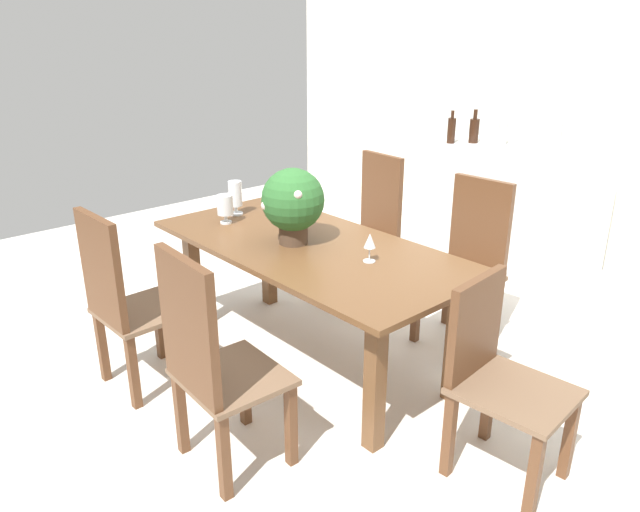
# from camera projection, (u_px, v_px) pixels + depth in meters

# --- Properties ---
(ground_plane) EXTENTS (7.04, 7.04, 0.00)m
(ground_plane) POSITION_uv_depth(u_px,v_px,m) (331.00, 350.00, 3.72)
(ground_plane) COLOR silver
(back_wall) EXTENTS (6.40, 0.10, 2.60)m
(back_wall) POSITION_uv_depth(u_px,v_px,m) (570.00, 100.00, 4.86)
(back_wall) COLOR silver
(back_wall) RESTS_ON ground
(dining_table) EXTENTS (1.91, 0.91, 0.73)m
(dining_table) POSITION_uv_depth(u_px,v_px,m) (310.00, 261.00, 3.39)
(dining_table) COLOR brown
(dining_table) RESTS_ON ground
(chair_near_left) EXTENTS (0.45, 0.44, 1.01)m
(chair_near_left) POSITION_uv_depth(u_px,v_px,m) (122.00, 297.00, 3.14)
(chair_near_left) COLOR brown
(chair_near_left) RESTS_ON ground
(chair_far_right) EXTENTS (0.45, 0.44, 1.02)m
(chair_far_right) POSITION_uv_depth(u_px,v_px,m) (470.00, 256.00, 3.69)
(chair_far_right) COLOR brown
(chair_far_right) RESTS_ON ground
(chair_near_right) EXTENTS (0.48, 0.44, 1.04)m
(chair_near_right) POSITION_uv_depth(u_px,v_px,m) (209.00, 358.00, 2.54)
(chair_near_right) COLOR brown
(chair_near_right) RESTS_ON ground
(chair_far_left) EXTENTS (0.44, 0.47, 1.03)m
(chair_far_left) POSITION_uv_depth(u_px,v_px,m) (371.00, 223.00, 4.29)
(chair_far_left) COLOR brown
(chair_far_left) RESTS_ON ground
(chair_foot_end) EXTENTS (0.49, 0.46, 0.89)m
(chair_foot_end) POSITION_uv_depth(u_px,v_px,m) (495.00, 371.00, 2.58)
(chair_foot_end) COLOR brown
(chair_foot_end) RESTS_ON ground
(flower_centerpiece) EXTENTS (0.35, 0.35, 0.42)m
(flower_centerpiece) POSITION_uv_depth(u_px,v_px,m) (293.00, 202.00, 3.28)
(flower_centerpiece) COLOR #4C3828
(flower_centerpiece) RESTS_ON dining_table
(crystal_vase_left) EXTENTS (0.09, 0.09, 0.22)m
(crystal_vase_left) POSITION_uv_depth(u_px,v_px,m) (235.00, 195.00, 3.82)
(crystal_vase_left) COLOR silver
(crystal_vase_left) RESTS_ON dining_table
(crystal_vase_center_near) EXTENTS (0.10, 0.10, 0.18)m
(crystal_vase_center_near) POSITION_uv_depth(u_px,v_px,m) (225.00, 206.00, 3.66)
(crystal_vase_center_near) COLOR silver
(crystal_vase_center_near) RESTS_ON dining_table
(wine_glass) EXTENTS (0.06, 0.06, 0.15)m
(wine_glass) POSITION_uv_depth(u_px,v_px,m) (370.00, 242.00, 3.07)
(wine_glass) COLOR silver
(wine_glass) RESTS_ON dining_table
(kitchen_counter) EXTENTS (1.47, 0.68, 0.96)m
(kitchen_counter) POSITION_uv_depth(u_px,v_px,m) (501.00, 208.00, 4.88)
(kitchen_counter) COLOR silver
(kitchen_counter) RESTS_ON ground
(wine_bottle_dark) EXTENTS (0.07, 0.07, 0.30)m
(wine_bottle_dark) POSITION_uv_depth(u_px,v_px,m) (557.00, 137.00, 4.53)
(wine_bottle_dark) COLOR #B2BFB7
(wine_bottle_dark) RESTS_ON kitchen_counter
(wine_bottle_green) EXTENTS (0.06, 0.06, 0.26)m
(wine_bottle_green) POSITION_uv_depth(u_px,v_px,m) (451.00, 130.00, 4.88)
(wine_bottle_green) COLOR black
(wine_bottle_green) RESTS_ON kitchen_counter
(wine_bottle_clear) EXTENTS (0.07, 0.07, 0.27)m
(wine_bottle_clear) POSITION_uv_depth(u_px,v_px,m) (503.00, 131.00, 4.82)
(wine_bottle_clear) COLOR #B2BFB7
(wine_bottle_clear) RESTS_ON kitchen_counter
(wine_bottle_tall) EXTENTS (0.08, 0.08, 0.27)m
(wine_bottle_tall) POSITION_uv_depth(u_px,v_px,m) (474.00, 130.00, 4.89)
(wine_bottle_tall) COLOR black
(wine_bottle_tall) RESTS_ON kitchen_counter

